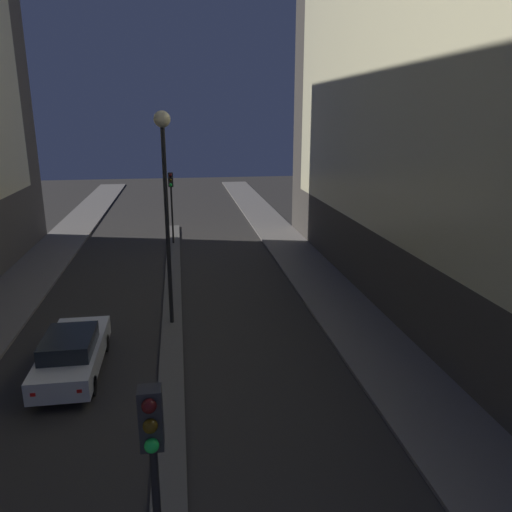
# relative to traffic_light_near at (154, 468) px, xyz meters

# --- Properties ---
(building_right) EXTENTS (6.01, 33.68, 19.27)m
(building_right) POSITION_rel_traffic_light_near_xyz_m (11.80, 13.22, 6.16)
(building_right) COLOR #423D38
(building_right) RESTS_ON ground
(median_strip) EXTENTS (0.81, 34.11, 0.12)m
(median_strip) POSITION_rel_traffic_light_near_xyz_m (0.00, 14.44, -3.42)
(median_strip) COLOR #56544F
(median_strip) RESTS_ON ground
(traffic_light_near) EXTENTS (0.32, 0.42, 4.58)m
(traffic_light_near) POSITION_rel_traffic_light_near_xyz_m (0.00, 0.00, 0.00)
(traffic_light_near) COLOR black
(traffic_light_near) RESTS_ON median_strip
(traffic_light_mid) EXTENTS (0.32, 0.42, 4.58)m
(traffic_light_mid) POSITION_rel_traffic_light_near_xyz_m (0.00, 26.02, 0.00)
(traffic_light_mid) COLOR black
(traffic_light_mid) RESTS_ON median_strip
(street_lamp) EXTENTS (0.61, 0.61, 8.23)m
(street_lamp) POSITION_rel_traffic_light_near_xyz_m (0.00, 12.97, 2.68)
(street_lamp) COLOR black
(street_lamp) RESTS_ON median_strip
(car_left_lane) EXTENTS (1.78, 4.80, 1.52)m
(car_left_lane) POSITION_rel_traffic_light_near_xyz_m (-3.14, 9.41, -2.71)
(car_left_lane) COLOR silver
(car_left_lane) RESTS_ON ground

